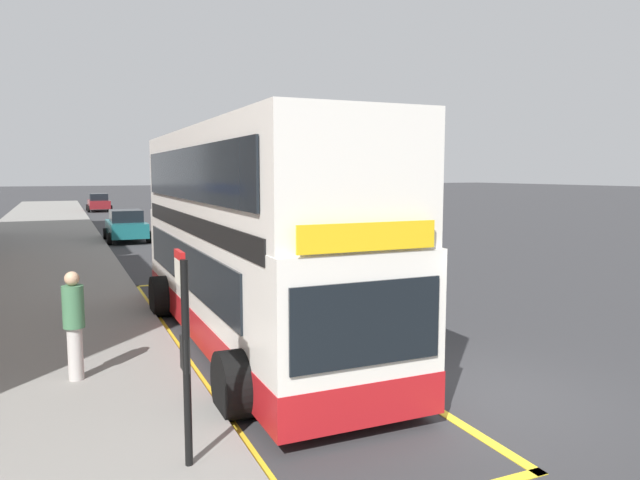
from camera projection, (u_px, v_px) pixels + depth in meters
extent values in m
plane|color=#333335|center=(161.00, 227.00, 38.52)|extent=(260.00, 260.00, 0.00)
cube|color=gray|center=(43.00, 230.00, 35.70)|extent=(6.00, 76.00, 0.14)
cube|color=white|center=(248.00, 277.00, 12.32)|extent=(2.44, 10.44, 2.30)
cube|color=white|center=(247.00, 176.00, 12.08)|extent=(2.41, 10.23, 1.90)
cube|color=red|center=(249.00, 317.00, 12.41)|extent=(2.46, 10.46, 0.60)
cube|color=black|center=(247.00, 221.00, 12.18)|extent=(2.47, 9.60, 0.36)
cube|color=black|center=(184.00, 264.00, 12.15)|extent=(0.04, 8.35, 0.90)
cube|color=black|center=(186.00, 174.00, 11.58)|extent=(0.04, 9.18, 1.00)
cube|color=black|center=(368.00, 324.00, 7.53)|extent=(2.15, 0.04, 1.10)
cube|color=yellow|center=(369.00, 237.00, 7.40)|extent=(1.95, 0.04, 0.36)
cylinder|color=black|center=(238.00, 384.00, 8.47)|extent=(0.56, 1.00, 1.00)
cylinder|color=black|center=(395.00, 361.00, 9.53)|extent=(0.56, 1.00, 1.00)
cylinder|color=black|center=(163.00, 296.00, 14.50)|extent=(0.56, 1.00, 1.00)
cylinder|color=black|center=(264.00, 288.00, 15.55)|extent=(0.56, 1.00, 1.00)
cube|color=yellow|center=(177.00, 346.00, 12.04)|extent=(0.16, 13.97, 0.01)
cube|color=yellow|center=(310.00, 330.00, 13.23)|extent=(0.16, 13.97, 0.01)
cube|color=yellow|center=(184.00, 283.00, 18.91)|extent=(3.12, 0.16, 0.01)
cylinder|color=black|center=(187.00, 364.00, 6.72)|extent=(0.09, 0.09, 2.41)
cube|color=silver|center=(180.00, 272.00, 6.84)|extent=(0.05, 0.42, 0.30)
cube|color=red|center=(179.00, 255.00, 6.82)|extent=(0.05, 0.42, 0.10)
cube|color=black|center=(185.00, 354.00, 6.80)|extent=(0.06, 0.28, 0.40)
cube|color=#196066|center=(126.00, 228.00, 30.36)|extent=(1.76, 4.20, 0.72)
cube|color=black|center=(126.00, 216.00, 30.19)|extent=(1.52, 1.90, 0.60)
cylinder|color=black|center=(106.00, 234.00, 31.21)|extent=(0.22, 0.60, 0.60)
cylinder|color=black|center=(142.00, 232.00, 31.96)|extent=(0.22, 0.60, 0.60)
cylinder|color=black|center=(109.00, 239.00, 28.84)|extent=(0.22, 0.60, 0.60)
cylinder|color=black|center=(149.00, 237.00, 29.59)|extent=(0.22, 0.60, 0.60)
cube|color=maroon|center=(99.00, 204.00, 53.74)|extent=(1.76, 4.20, 0.72)
cube|color=black|center=(99.00, 197.00, 53.58)|extent=(1.52, 1.90, 0.60)
cylinder|color=black|center=(87.00, 208.00, 54.59)|extent=(0.22, 0.60, 0.60)
cylinder|color=black|center=(109.00, 207.00, 55.34)|extent=(0.22, 0.60, 0.60)
cylinder|color=black|center=(89.00, 209.00, 52.22)|extent=(0.22, 0.60, 0.60)
cylinder|color=black|center=(111.00, 209.00, 52.97)|extent=(0.22, 0.60, 0.60)
cube|color=silver|center=(227.00, 214.00, 40.86)|extent=(1.76, 4.20, 0.72)
cube|color=black|center=(227.00, 205.00, 40.70)|extent=(1.52, 1.90, 0.60)
cylinder|color=black|center=(209.00, 218.00, 41.71)|extent=(0.22, 0.60, 0.60)
cylinder|color=black|center=(235.00, 217.00, 42.46)|extent=(0.22, 0.60, 0.60)
cylinder|color=black|center=(218.00, 221.00, 39.35)|extent=(0.22, 0.60, 0.60)
cylinder|color=black|center=(245.00, 220.00, 40.10)|extent=(0.22, 0.60, 0.60)
cylinder|color=#B7B2AD|center=(75.00, 353.00, 9.65)|extent=(0.24, 0.24, 0.87)
cylinder|color=#3F724C|center=(73.00, 307.00, 9.56)|extent=(0.34, 0.34, 0.69)
sphere|color=tan|center=(72.00, 279.00, 9.51)|extent=(0.23, 0.23, 0.23)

